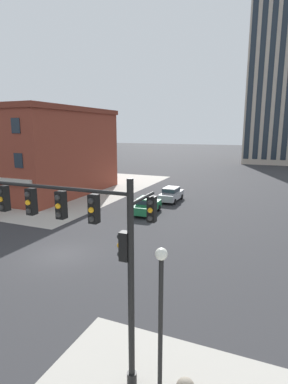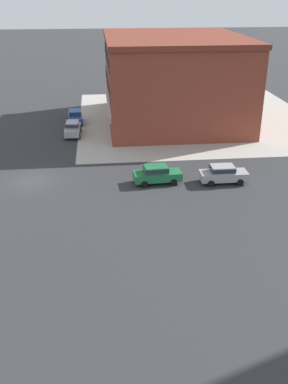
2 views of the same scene
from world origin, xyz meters
name	(u,v)px [view 1 (image 1 of 2)]	position (x,y,z in m)	size (l,w,h in m)	color
ground_plane	(60,255)	(0.00, 0.00, 0.00)	(320.00, 320.00, 0.00)	#2D2D30
sidewalk_far_corner	(37,185)	(-20.00, 20.00, 0.00)	(32.00, 32.00, 0.02)	#A8A399
traffic_signal_main	(93,240)	(7.60, -7.62, 4.81)	(5.81, 2.09, 6.89)	black
street_lamp_corner_near	(161,307)	(10.00, -7.89, 3.17)	(0.36, 0.36, 5.01)	black
car_main_southbound_near	(171,194)	(2.03, 17.83, 0.92)	(1.92, 4.41, 1.68)	#99999E
car_cross_eastbound	(147,205)	(1.46, 11.72, 0.92)	(2.12, 4.51, 1.68)	#1E6B3D
storefront_block_near_corner	(20,150)	(-19.45, 16.61, 5.50)	(21.31, 17.65, 10.97)	brown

